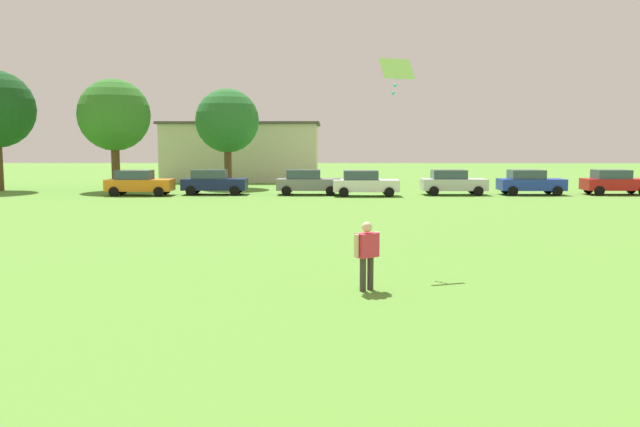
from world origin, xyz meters
The scene contains 13 objects.
ground_plane centered at (0.00, 30.00, 0.00)m, with size 160.00×160.00×0.00m, color #568C33.
adult_bystander centered at (3.34, 15.49, 0.98)m, with size 0.64×0.58×1.66m.
kite centered at (4.34, 18.89, 5.51)m, with size 1.03×0.72×1.04m.
parked_car_orange_0 centered at (-10.15, 42.94, 0.86)m, with size 4.30×2.02×1.68m.
parked_car_navy_1 centered at (-5.33, 43.83, 0.86)m, with size 4.30×2.02×1.68m.
parked_car_gray_2 centered at (1.04, 43.76, 0.86)m, with size 4.30×2.02×1.68m.
parked_car_white_3 centered at (4.82, 42.69, 0.86)m, with size 4.30×2.02×1.68m.
parked_car_silver_4 centered at (10.79, 43.75, 0.86)m, with size 4.30×2.02×1.68m.
parked_car_blue_5 centered at (16.01, 43.83, 0.86)m, with size 4.30×2.02×1.68m.
parked_car_red_6 centered at (21.78, 44.05, 0.86)m, with size 4.30×2.02×1.68m.
tree_center centered at (-13.13, 47.46, 5.47)m, with size 5.20×5.20×8.10m.
tree_far_right centered at (-5.35, 50.42, 5.15)m, with size 4.89×4.89×7.63m.
house_left centered at (-5.48, 60.78, 2.67)m, with size 14.26×9.24×5.32m.
Camera 1 is at (2.41, 0.33, 3.53)m, focal length 36.24 mm.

